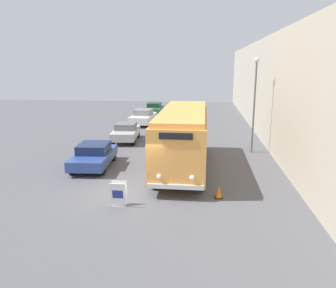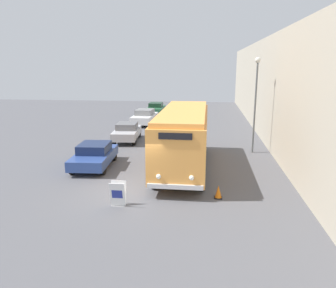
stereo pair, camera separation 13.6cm
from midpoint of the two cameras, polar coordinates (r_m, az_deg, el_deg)
name	(u,v)px [view 1 (the left image)]	position (r m, az deg, el deg)	size (l,w,h in m)	color
ground_plane	(137,194)	(15.23, -5.65, -8.73)	(80.00, 80.00, 0.00)	#56565B
building_wall_right	(271,92)	(24.26, 17.35, 8.61)	(0.30, 60.00, 7.88)	#B2A893
vintage_bus	(183,135)	(18.53, 2.46, 1.50)	(2.59, 9.67, 3.36)	black
sign_board	(118,194)	(13.97, -8.92, -8.67)	(0.65, 0.39, 1.06)	gray
streetlamp	(255,92)	(22.36, 14.74, 8.79)	(0.36, 0.36, 6.28)	#595E60
parked_car_near	(94,155)	(19.42, -12.99, -1.92)	(2.22, 4.32, 1.37)	black
parked_car_mid	(126,132)	(25.71, -7.49, 2.14)	(2.08, 4.21, 1.41)	black
parked_car_far	(143,117)	(32.89, -4.46, 4.72)	(2.11, 4.56, 1.51)	black
parked_car_distant	(154,109)	(39.10, -2.53, 6.15)	(1.76, 4.41, 1.48)	black
traffic_cone	(219,192)	(14.85, 8.56, -8.23)	(0.36, 0.36, 0.58)	black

